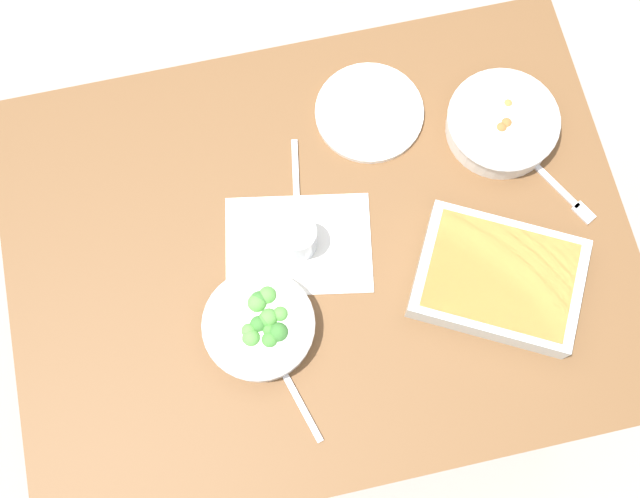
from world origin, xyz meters
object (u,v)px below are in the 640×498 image
side_plate (369,112)px  spoon_by_stew (482,141)px  spoon_by_broccoli (291,386)px  spoon_spare (296,193)px  fork_on_table (564,194)px  baking_dish (498,278)px  broccoli_bowl (260,325)px  stew_bowl (502,123)px  drink_cup (298,239)px

side_plate → spoon_by_stew: 0.23m
spoon_by_broccoli → side_plate: bearing=-118.0°
spoon_spare → fork_on_table: 0.53m
baking_dish → broccoli_bowl: bearing=-1.2°
baking_dish → fork_on_table: baking_dish is taller
side_plate → spoon_by_stew: side_plate is taller
stew_bowl → spoon_spare: (0.43, 0.05, -0.03)m
spoon_by_broccoli → fork_on_table: (-0.60, -0.25, -0.00)m
broccoli_bowl → spoon_by_stew: bearing=-151.4°
drink_cup → spoon_by_broccoli: size_ratio=0.49×
drink_cup → side_plate: size_ratio=0.39×
broccoli_bowl → baking_dish: bearing=178.8°
drink_cup → side_plate: bearing=-129.4°
drink_cup → spoon_by_stew: (-0.41, -0.13, -0.03)m
baking_dish → drink_cup: (0.35, -0.15, 0.00)m
drink_cup → side_plate: (-0.20, -0.24, -0.03)m
spoon_by_broccoli → spoon_by_stew: bearing=-140.4°
broccoli_bowl → spoon_by_broccoli: broccoli_bowl is taller
fork_on_table → spoon_by_stew: bearing=-48.4°
spoon_by_stew → spoon_by_broccoli: (0.47, 0.39, 0.00)m
stew_bowl → spoon_by_broccoli: stew_bowl is taller
stew_bowl → broccoli_bowl: bearing=28.2°
fork_on_table → spoon_spare: bearing=-12.7°
spoon_by_broccoli → spoon_spare: same height
drink_cup → spoon_by_stew: size_ratio=0.51×
spoon_by_stew → fork_on_table: (-0.13, 0.14, -0.00)m
side_plate → fork_on_table: (-0.33, 0.25, -0.00)m
drink_cup → spoon_by_broccoli: 0.27m
broccoli_bowl → side_plate: (-0.30, -0.39, -0.03)m
spoon_by_stew → broccoli_bowl: bearing=28.6°
broccoli_bowl → spoon_by_stew: 0.58m
stew_bowl → broccoli_bowl: broccoli_bowl is taller
broccoli_bowl → drink_cup: 0.18m
drink_cup → broccoli_bowl: bearing=54.6°
broccoli_bowl → spoon_spare: bearing=-115.9°
side_plate → spoon_spare: 0.23m
spoon_spare → baking_dish: bearing=142.0°
baking_dish → spoon_by_stew: 0.29m
side_plate → spoon_by_stew: (-0.21, 0.11, -0.00)m
broccoli_bowl → spoon_spare: broccoli_bowl is taller
spoon_by_stew → spoon_by_broccoli: 0.62m
baking_dish → spoon_by_broccoli: baking_dish is taller
drink_cup → spoon_by_broccoli: (0.07, 0.26, -0.03)m
broccoli_bowl → drink_cup: size_ratio=2.44×
drink_cup → spoon_spare: drink_cup is taller
stew_bowl → fork_on_table: stew_bowl is taller
broccoli_bowl → side_plate: 0.49m
drink_cup → spoon_spare: bearing=-99.9°
drink_cup → fork_on_table: bearing=178.8°
broccoli_bowl → spoon_spare: (-0.12, -0.25, -0.03)m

